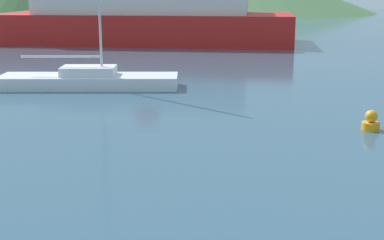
{
  "coord_description": "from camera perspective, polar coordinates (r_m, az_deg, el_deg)",
  "views": [
    {
      "loc": [
        -2.28,
        0.04,
        4.68
      ],
      "look_at": [
        -0.82,
        14.0,
        1.2
      ],
      "focal_mm": 50.0,
      "sensor_mm": 36.0,
      "label": 1
    }
  ],
  "objects": [
    {
      "name": "ferry_distant",
      "position": [
        47.82,
        -5.06,
        11.08
      ],
      "size": [
        26.82,
        14.42,
        6.95
      ],
      "rotation": [
        0.0,
        0.0,
        -0.22
      ],
      "color": "red",
      "rests_on": "ground_plane"
    },
    {
      "name": "sailboat_inner",
      "position": [
        26.19,
        -10.93,
        4.29
      ],
      "size": [
        8.68,
        3.04,
        8.79
      ],
      "rotation": [
        0.0,
        0.0,
        -0.1
      ],
      "color": "silver",
      "rests_on": "ground_plane"
    },
    {
      "name": "buoy_marker",
      "position": [
        19.01,
        18.54,
        -0.19
      ],
      "size": [
        0.6,
        0.6,
        0.69
      ],
      "color": "orange",
      "rests_on": "ground_plane"
    }
  ]
}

